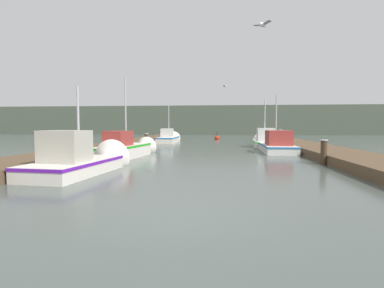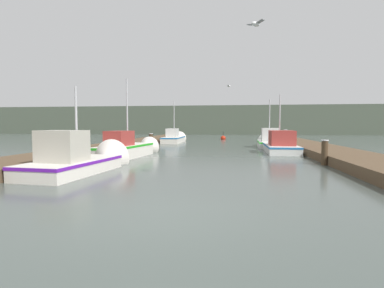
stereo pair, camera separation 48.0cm
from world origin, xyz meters
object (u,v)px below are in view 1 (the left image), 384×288
Objects in this scene: fishing_boat_1 at (128,148)px; mooring_piling_3 at (280,138)px; mooring_piling_0 at (109,144)px; mooring_piling_2 at (146,139)px; fishing_boat_2 at (275,145)px; fishing_boat_4 at (170,138)px; seagull_lead at (262,25)px; mooring_piling_1 at (324,152)px; fishing_boat_3 at (264,141)px; fishing_boat_0 at (84,160)px; channel_buoy at (217,138)px; seagull_1 at (225,86)px.

fishing_boat_1 is 13.27m from mooring_piling_3.
mooring_piling_0 is 1.24× the size of mooring_piling_2.
fishing_boat_2 is 10.46m from mooring_piling_2.
fishing_boat_4 reaches higher than fishing_boat_2.
seagull_lead is at bearing -74.30° from fishing_boat_4.
fishing_boat_1 is 13.59m from fishing_boat_4.
mooring_piling_1 is (0.87, -6.66, 0.12)m from fishing_boat_2.
fishing_boat_3 is 9.48m from mooring_piling_2.
fishing_boat_3 is 10.37× the size of seagull_lead.
fishing_boat_2 is (8.37, 9.54, 0.01)m from fishing_boat_0.
fishing_boat_4 reaches higher than mooring_piling_3.
fishing_boat_4 is at bearing 155.73° from mooring_piling_3.
fishing_boat_1 is 4.67× the size of mooring_piling_0.
mooring_piling_0 is 0.93× the size of mooring_piling_3.
fishing_boat_3 is at bearing -158.02° from mooring_piling_3.
channel_buoy is (4.34, 19.89, -0.29)m from fishing_boat_1.
fishing_boat_2 is 5.73× the size of mooring_piling_1.
fishing_boat_0 is 18.67m from fishing_boat_4.
fishing_boat_1 is (-0.00, 5.08, 0.05)m from fishing_boat_0.
mooring_piling_1 is 0.79× the size of mooring_piling_3.
mooring_piling_3 is 2.40× the size of seagull_1.
seagull_lead is 0.85× the size of seagull_1.
fishing_boat_4 is at bearing 95.62° from fishing_boat_0.
mooring_piling_2 is (-1.24, 13.69, 0.10)m from fishing_boat_0.
mooring_piling_0 is 11.14m from mooring_piling_1.
fishing_boat_3 is at bearing 135.77° from seagull_1.
fishing_boat_1 is at bearing -136.17° from mooring_piling_3.
fishing_boat_2 is 4.53× the size of mooring_piling_3.
mooring_piling_2 is at bearing 100.19° from fishing_boat_0.
fishing_boat_0 is 4.66× the size of mooring_piling_1.
fishing_boat_3 is 10.90m from mooring_piling_1.
seagull_lead reaches higher than channel_buoy.
mooring_piling_1 is (9.24, -2.21, 0.08)m from fishing_boat_1.
fishing_boat_0 is 13.74m from mooring_piling_2.
fishing_boat_3 is 12.33m from mooring_piling_0.
fishing_boat_0 is 9.68m from mooring_piling_1.
seagull_1 is at bearing -153.12° from mooring_piling_3.
mooring_piling_3 is at bearing 123.17° from seagull_lead.
fishing_boat_3 is (8.24, 8.65, -0.03)m from fishing_boat_1.
fishing_boat_3 is 4.65× the size of mooring_piling_1.
fishing_boat_1 is at bearing 176.57° from seagull_lead.
mooring_piling_2 is at bearing -116.29° from channel_buoy.
seagull_lead reaches higher than mooring_piling_1.
fishing_boat_4 is at bearing 78.15° from mooring_piling_2.
fishing_boat_2 reaches higher than mooring_piling_2.
fishing_boat_2 is at bearing -75.36° from channel_buoy.
fishing_boat_0 is at bearing -123.84° from mooring_piling_3.
mooring_piling_1 is 0.98× the size of channel_buoy.
seagull_lead is at bearing -124.44° from mooring_piling_1.
mooring_piling_3 is at bearing -25.38° from fishing_boat_4.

